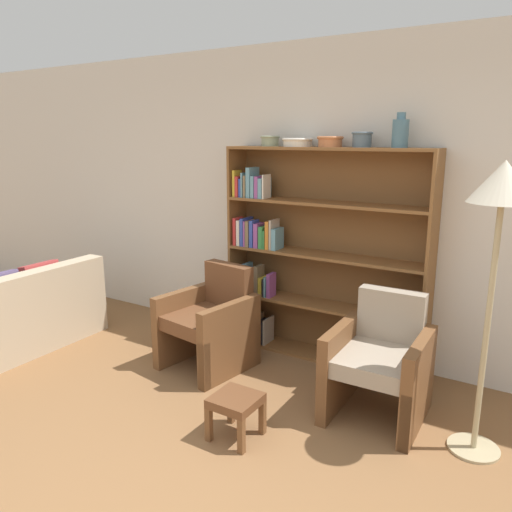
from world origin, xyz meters
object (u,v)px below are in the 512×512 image
object	(u,v)px
armchair_leather	(210,321)
floor_lamp	(501,204)
bowl_terracotta	(270,140)
bookshelf	(307,257)
vase_tall	(400,132)
bowl_brass	(330,141)
bowl_slate	(362,139)
footstool	(236,405)
couch	(12,318)
bowl_stoneware	(297,142)
armchair_cushioned	(380,362)

from	to	relation	value
armchair_leather	floor_lamp	world-z (taller)	floor_lamp
bowl_terracotta	bookshelf	bearing A→B (deg)	2.93
bowl_terracotta	vase_tall	bearing A→B (deg)	0.00
bowl_brass	bowl_terracotta	bearing A→B (deg)	180.00
bowl_slate	footstool	world-z (taller)	bowl_slate
couch	footstool	xyz separation A→B (m)	(2.63, -0.12, -0.05)
vase_tall	bowl_stoneware	bearing A→B (deg)	180.00
bowl_brass	armchair_cushioned	bearing A→B (deg)	-42.19
bookshelf	floor_lamp	size ratio (longest dim) A/B	1.02
bowl_stoneware	vase_tall	size ratio (longest dim) A/B	1.02
floor_lamp	bowl_stoneware	bearing A→B (deg)	155.87
vase_tall	couch	xyz separation A→B (m)	(-3.17, -1.33, -1.69)
bowl_brass	bowl_slate	size ratio (longest dim) A/B	1.30
vase_tall	footstool	xyz separation A→B (m)	(-0.55, -1.45, -1.74)
bookshelf	floor_lamp	world-z (taller)	bookshelf
vase_tall	floor_lamp	bearing A→B (deg)	-42.78
bowl_terracotta	armchair_leather	xyz separation A→B (m)	(-0.20, -0.66, -1.52)
bowl_slate	couch	xyz separation A→B (m)	(-2.87, -1.33, -1.65)
bowl_brass	footstool	distance (m)	2.22
couch	armchair_cushioned	bearing A→B (deg)	-79.83
bookshelf	bowl_slate	world-z (taller)	bowl_slate
vase_tall	couch	bearing A→B (deg)	-157.25
bowl_stoneware	couch	xyz separation A→B (m)	(-2.30, -1.33, -1.62)
couch	floor_lamp	distance (m)	4.23
bowl_slate	armchair_leather	world-z (taller)	bowl_slate
bowl_brass	floor_lamp	world-z (taller)	bowl_brass
couch	floor_lamp	size ratio (longest dim) A/B	0.86
bowl_stoneware	armchair_cushioned	distance (m)	1.94
couch	footstool	size ratio (longest dim) A/B	5.28
bowl_stoneware	bowl_slate	world-z (taller)	bowl_slate
bowl_terracotta	bowl_brass	world-z (taller)	bowl_terracotta
armchair_cushioned	floor_lamp	xyz separation A→B (m)	(0.67, -0.10, 1.18)
bowl_slate	couch	bearing A→B (deg)	-155.15
bookshelf	footstool	bearing A→B (deg)	-81.25
bowl_slate	armchair_cushioned	world-z (taller)	bowl_slate
bowl_stoneware	footstool	bearing A→B (deg)	-77.17
armchair_cushioned	footstool	xyz separation A→B (m)	(-0.70, -0.79, -0.17)
footstool	bowl_stoneware	bearing A→B (deg)	102.83
bowl_slate	vase_tall	distance (m)	0.30
couch	bowl_terracotta	bearing A→B (deg)	-58.01
bowl_stoneware	bowl_slate	distance (m)	0.57
bowl_terracotta	bowl_stoneware	size ratio (longest dim) A/B	0.65
bowl_stoneware	bowl_slate	xyz separation A→B (m)	(0.57, 0.00, 0.03)
floor_lamp	footstool	xyz separation A→B (m)	(-1.37, -0.69, -1.34)
armchair_cushioned	bookshelf	bearing A→B (deg)	-37.58
vase_tall	armchair_leather	world-z (taller)	vase_tall
floor_lamp	footstool	size ratio (longest dim) A/B	6.16
bowl_stoneware	bowl_brass	distance (m)	0.30
bowl_terracotta	bowl_slate	bearing A→B (deg)	0.00
bowl_slate	footstool	xyz separation A→B (m)	(-0.24, -1.45, -1.70)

